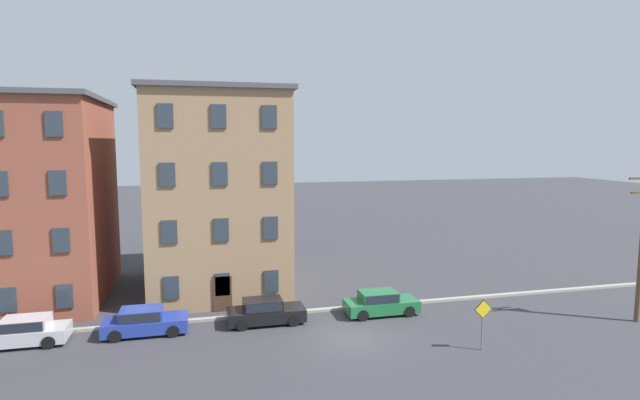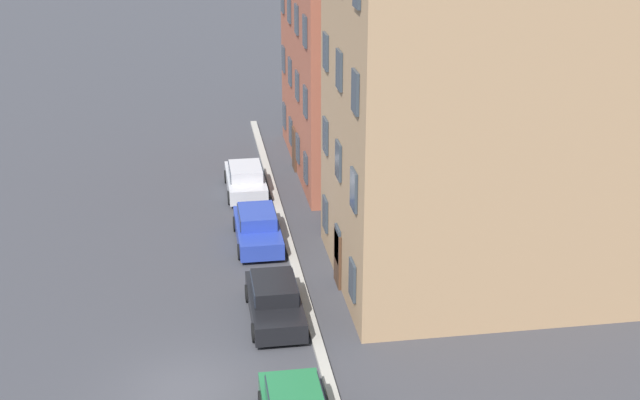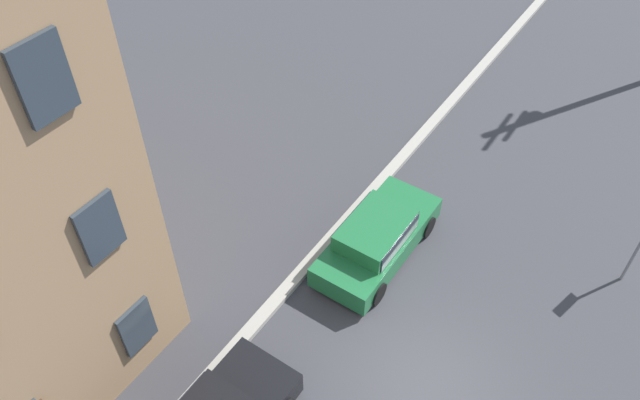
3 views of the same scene
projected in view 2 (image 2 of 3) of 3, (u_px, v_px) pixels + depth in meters
name	position (u px, v px, depth m)	size (l,w,h in m)	color
ground_plane	(185.00, 390.00, 27.88)	(200.00, 200.00, 0.00)	#38383D
kerb_strip	(327.00, 376.00, 28.49)	(56.00, 0.36, 0.16)	#9E998E
apartment_corner	(402.00, 40.00, 44.98)	(12.12, 11.50, 13.27)	brown
apartment_midblock	(489.00, 105.00, 32.77)	(9.52, 11.65, 13.85)	#9E7A56
car_silver	(246.00, 178.00, 43.24)	(4.40, 1.92, 1.43)	#B7B7BC
car_blue	(258.00, 226.00, 37.86)	(4.40, 1.92, 1.43)	#233899
car_black	(275.00, 299.00, 31.85)	(4.40, 1.92, 1.43)	black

